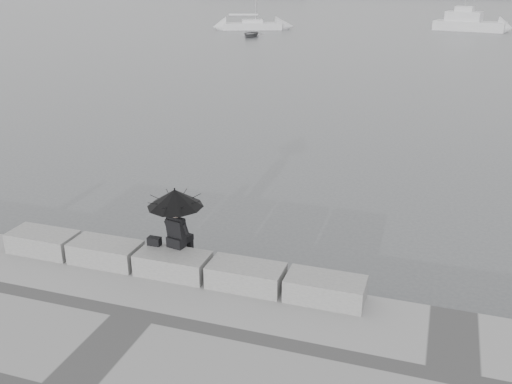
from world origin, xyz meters
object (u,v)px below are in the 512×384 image
(seated_person, at_px, (175,204))
(motor_cruiser, at_px, (470,23))
(dinghy, at_px, (251,34))
(sailboat_left, at_px, (252,25))

(seated_person, relative_size, motor_cruiser, 0.16)
(dinghy, bearing_deg, sailboat_left, 105.85)
(seated_person, bearing_deg, dinghy, 118.38)
(sailboat_left, relative_size, motor_cruiser, 1.50)
(sailboat_left, distance_m, dinghy, 8.21)
(motor_cruiser, xyz_separation_m, dinghy, (-22.81, -14.50, -0.61))
(sailboat_left, height_order, motor_cruiser, sailboat_left)
(motor_cruiser, bearing_deg, dinghy, -134.97)
(motor_cruiser, bearing_deg, sailboat_left, -152.63)
(sailboat_left, xyz_separation_m, motor_cruiser, (25.31, 6.68, 0.36))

